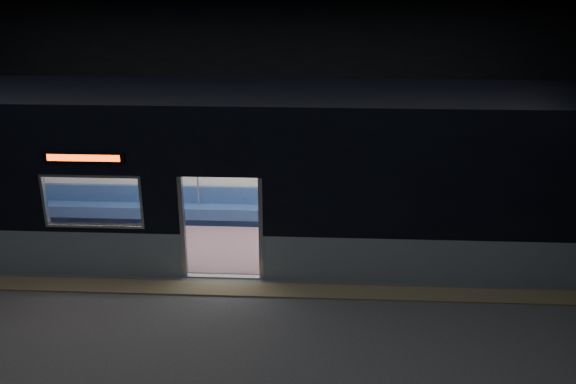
{
  "coord_description": "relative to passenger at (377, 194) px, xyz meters",
  "views": [
    {
      "loc": [
        1.79,
        -9.34,
        5.61
      ],
      "look_at": [
        1.18,
        2.3,
        1.31
      ],
      "focal_mm": 38.0,
      "sensor_mm": 36.0,
      "label": 1
    }
  ],
  "objects": [
    {
      "name": "passenger",
      "position": [
        0.0,
        0.0,
        0.0
      ],
      "size": [
        0.45,
        0.75,
        1.45
      ],
      "rotation": [
        0.0,
        0.0,
        0.11
      ],
      "color": "black",
      "rests_on": "metro_car"
    },
    {
      "name": "station_floor",
      "position": [
        -3.11,
        -3.55,
        -0.84
      ],
      "size": [
        24.0,
        14.0,
        0.01
      ],
      "primitive_type": "cube",
      "color": "#47494C",
      "rests_on": "ground"
    },
    {
      "name": "station_envelope",
      "position": [
        -3.11,
        -3.55,
        2.83
      ],
      "size": [
        24.0,
        14.0,
        5.0
      ],
      "color": "black",
      "rests_on": "station_floor"
    },
    {
      "name": "tactile_strip",
      "position": [
        -3.11,
        -3.0,
        -0.82
      ],
      "size": [
        22.8,
        0.5,
        0.03
      ],
      "primitive_type": "cube",
      "color": "#8C7F59",
      "rests_on": "station_floor"
    },
    {
      "name": "metro_car",
      "position": [
        -3.11,
        -1.0,
        1.02
      ],
      "size": [
        18.0,
        3.04,
        3.35
      ],
      "color": "#909CAC",
      "rests_on": "station_floor"
    },
    {
      "name": "transit_map",
      "position": [
        -2.02,
        0.31,
        0.66
      ],
      "size": [
        1.06,
        0.03,
        0.69
      ],
      "primitive_type": "cube",
      "color": "white",
      "rests_on": "metro_car"
    },
    {
      "name": "handbag",
      "position": [
        0.05,
        -0.24,
        -0.13
      ],
      "size": [
        0.4,
        0.37,
        0.16
      ],
      "primitive_type": "cube",
      "rotation": [
        0.0,
        0.0,
        -0.36
      ],
      "color": "black",
      "rests_on": "passenger"
    }
  ]
}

